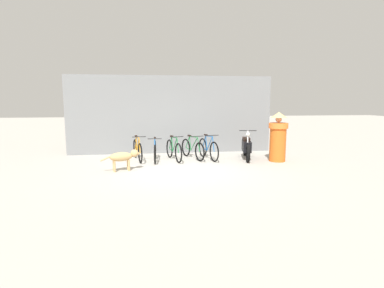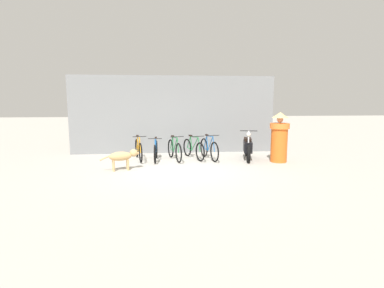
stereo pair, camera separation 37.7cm
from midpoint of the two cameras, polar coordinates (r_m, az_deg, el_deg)
name	(u,v)px [view 1 (the left image)]	position (r m, az deg, el deg)	size (l,w,h in m)	color
ground_plane	(179,170)	(9.03, -3.62, -4.97)	(60.00, 60.00, 0.00)	#ADA89E
shop_wall_back	(172,115)	(11.86, -4.82, 5.58)	(8.01, 0.20, 3.03)	slate
bicycle_0	(138,150)	(10.62, -11.34, -1.13)	(0.50, 1.72, 0.88)	black
bicycle_1	(155,151)	(10.42, -8.08, -1.35)	(0.46, 1.65, 0.82)	black
bicycle_2	(174,150)	(10.45, -4.52, -1.15)	(0.53, 1.64, 0.87)	black
bicycle_3	(192,149)	(10.70, -0.92, -0.95)	(0.66, 1.66, 0.86)	black
bicycle_4	(208,149)	(10.59, 2.09, -0.94)	(0.52, 1.65, 0.90)	black
motorcycle	(246,147)	(10.77, 9.35, -0.60)	(0.62, 1.81, 1.06)	black
stray_dog	(124,157)	(9.10, -14.04, -2.36)	(1.14, 0.47, 0.62)	tan
person_in_robes	(278,137)	(10.54, 15.08, 1.36)	(0.84, 0.84, 1.69)	orange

